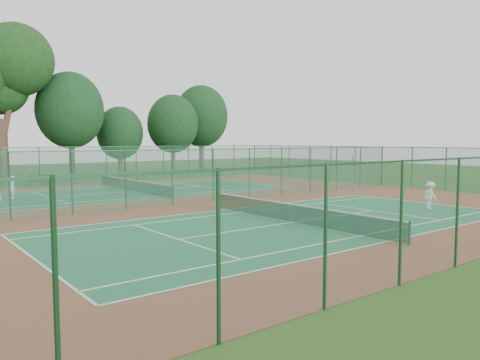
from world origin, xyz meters
TOP-DOWN VIEW (x-y plane):
  - ground at (0.00, 0.00)m, footprint 120.00×120.00m
  - red_pad at (0.00, 0.00)m, footprint 40.00×36.00m
  - court_near at (0.00, -9.00)m, footprint 23.77×10.97m
  - court_far at (0.00, 9.00)m, footprint 23.77×10.97m
  - fence_north at (0.00, 18.00)m, footprint 40.00×0.09m
  - fence_south at (0.00, -18.00)m, footprint 40.00×0.09m
  - fence_east at (20.00, 0.00)m, footprint 0.09×36.00m
  - fence_divider at (0.00, 0.00)m, footprint 40.00×0.09m
  - tennis_net_near at (0.00, -9.00)m, footprint 0.10×12.90m
  - tennis_net_far at (0.00, 9.00)m, footprint 0.10×12.90m
  - player_near at (9.64, -10.67)m, footprint 0.93×1.19m
  - player_far at (-8.62, 9.69)m, footprint 0.56×0.67m
  - bench at (-4.85, 17.47)m, footprint 1.77×0.75m
  - stray_ball_a at (6.74, -0.82)m, footprint 0.08×0.08m
  - stray_ball_b at (7.03, -0.34)m, footprint 0.07×0.07m
  - stray_ball_c at (-3.79, -0.30)m, footprint 0.06×0.06m
  - evergreen_row at (0.50, 24.25)m, footprint 39.00×5.00m

SIDE VIEW (x-z plane):
  - ground at x=0.00m, z-range 0.00..0.00m
  - evergreen_row at x=0.50m, z-range -6.00..6.00m
  - red_pad at x=0.00m, z-range 0.00..0.01m
  - court_near at x=0.00m, z-range 0.01..0.02m
  - court_far at x=0.00m, z-range 0.01..0.02m
  - stray_ball_c at x=-3.79m, z-range 0.01..0.07m
  - stray_ball_b at x=7.03m, z-range 0.01..0.08m
  - stray_ball_a at x=6.74m, z-range 0.01..0.09m
  - tennis_net_near at x=0.00m, z-range 0.06..1.03m
  - tennis_net_far at x=0.00m, z-range 0.06..1.03m
  - bench at x=-4.85m, z-range 0.03..1.08m
  - player_far at x=-8.62m, z-range 0.02..1.58m
  - player_near at x=9.64m, z-range 0.02..1.63m
  - fence_east at x=20.00m, z-range 0.01..3.51m
  - fence_north at x=0.00m, z-range 0.01..3.51m
  - fence_south at x=0.00m, z-range 0.01..3.51m
  - fence_divider at x=0.00m, z-range 0.01..3.51m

